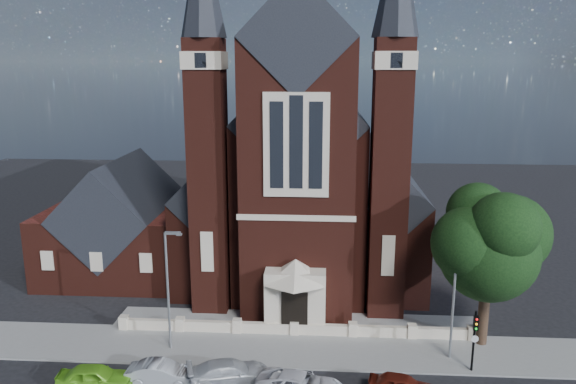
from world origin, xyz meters
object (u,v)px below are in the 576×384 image
(street_tree, at_px, (492,247))
(car_lime_van, at_px, (95,377))
(church, at_px, (304,173))
(car_silver_a, at_px, (162,373))
(street_lamp_left, at_px, (169,284))
(parish_hall, at_px, (123,227))
(street_lamp_right, at_px, (456,291))
(traffic_signal, at_px, (475,334))
(car_silver_b, at_px, (229,372))

(street_tree, distance_m, car_lime_van, 25.34)
(church, bearing_deg, car_silver_a, -107.98)
(street_lamp_left, bearing_deg, car_silver_a, -83.20)
(street_lamp_left, distance_m, car_lime_van, 6.91)
(street_lamp_left, height_order, car_lime_van, street_lamp_left)
(parish_hall, relative_size, street_lamp_right, 1.51)
(street_tree, bearing_deg, street_lamp_left, -175.24)
(street_lamp_left, height_order, car_silver_a, street_lamp_left)
(street_lamp_right, xyz_separation_m, car_lime_van, (-21.19, -4.75, -3.87))
(traffic_signal, bearing_deg, street_lamp_left, 175.24)
(street_lamp_left, distance_m, car_silver_a, 5.60)
(car_lime_van, xyz_separation_m, car_silver_a, (3.67, 0.78, -0.06))
(car_lime_van, bearing_deg, car_silver_b, -87.48)
(parish_hall, bearing_deg, car_silver_b, -54.75)
(car_silver_b, bearing_deg, car_silver_a, 76.69)
(car_silver_b, bearing_deg, street_lamp_right, -92.26)
(car_lime_van, bearing_deg, street_tree, -80.20)
(car_silver_a, bearing_deg, street_lamp_left, 6.84)
(street_tree, bearing_deg, street_lamp_right, -145.74)
(car_lime_van, xyz_separation_m, car_silver_b, (7.60, 1.06, -0.03))
(church, bearing_deg, traffic_signal, -61.80)
(parish_hall, height_order, traffic_signal, parish_hall)
(street_lamp_left, relative_size, street_lamp_right, 1.00)
(street_tree, relative_size, traffic_signal, 2.67)
(parish_hall, relative_size, traffic_signal, 3.05)
(parish_hall, bearing_deg, car_lime_van, -75.36)
(church, bearing_deg, street_tree, -53.83)
(car_silver_a, bearing_deg, car_lime_van, 102.04)
(street_tree, relative_size, car_silver_b, 2.20)
(car_silver_a, bearing_deg, parish_hall, 25.52)
(traffic_signal, relative_size, car_silver_a, 0.98)
(street_lamp_left, bearing_deg, car_lime_van, -123.93)
(parish_hall, bearing_deg, car_silver_a, -64.52)
(church, bearing_deg, car_lime_van, -115.11)
(street_tree, relative_size, car_silver_a, 2.62)
(street_lamp_right, distance_m, car_silver_b, 14.61)
(car_silver_a, bearing_deg, street_lamp_right, -77.21)
(parish_hall, xyz_separation_m, traffic_signal, (27.00, -15.57, -1.43))
(street_lamp_left, distance_m, street_lamp_right, 18.00)
(street_lamp_left, xyz_separation_m, traffic_signal, (18.91, -1.57, -2.02))
(car_lime_van, bearing_deg, street_lamp_right, -82.81)
(parish_hall, xyz_separation_m, street_lamp_left, (8.09, -14.00, 0.59))
(parish_hall, xyz_separation_m, street_lamp_right, (26.09, -14.00, 0.59))
(car_lime_van, relative_size, car_silver_a, 1.05)
(street_tree, bearing_deg, parish_hall, 156.74)
(traffic_signal, bearing_deg, church, 118.20)
(traffic_signal, relative_size, car_silver_b, 0.82)
(church, bearing_deg, parish_hall, -162.84)
(street_tree, bearing_deg, car_lime_van, -164.77)
(street_tree, xyz_separation_m, traffic_signal, (-1.60, -3.28, -4.38))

